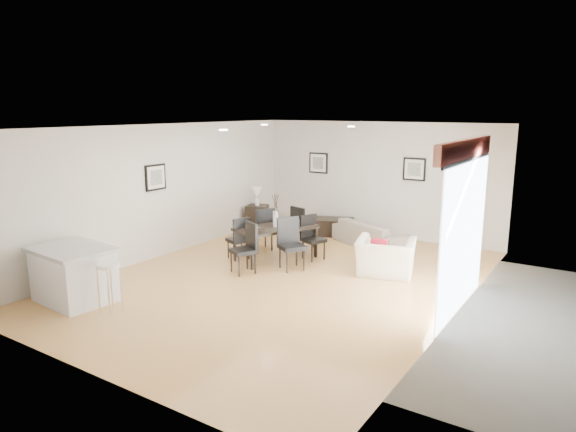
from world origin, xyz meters
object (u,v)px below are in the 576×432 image
Objects in this scene: dining_table at (276,230)px; dining_chair_wfar at (263,227)px; dining_chair_efar at (311,235)px; side_table at (257,218)px; coffee_table at (333,227)px; bar_stool at (109,271)px; armchair at (385,257)px; dining_chair_wnear at (240,236)px; dining_chair_head at (247,245)px; kitchen_island at (74,274)px; dining_chair_enear at (290,240)px; dining_chair_foot at (301,225)px; sofa at (371,234)px.

dining_chair_wfar is at bearing 171.15° from dining_table.
dining_chair_efar reaches higher than side_table.
coffee_table is 1.32× the size of bar_stool.
bar_stool is (-2.75, -3.92, 0.32)m from armchair.
dining_chair_head is (0.61, -0.57, 0.04)m from dining_chair_wnear.
dining_chair_wfar is (-2.83, 0.09, 0.19)m from armchair.
kitchen_island is (-1.40, -2.65, -0.08)m from dining_chair_head.
dining_chair_head reaches higher than bar_stool.
dining_chair_enear is 1.48m from dining_chair_foot.
bar_stool is (-0.51, -6.08, 0.45)m from coffee_table.
side_table is 5.61m from bar_stool.
sofa is 2.01× the size of dining_chair_wfar.
coffee_table is (-2.24, 2.15, -0.13)m from armchair.
side_table is at bearing 26.72° from sofa.
side_table is at bearing 149.07° from dining_chair_head.
dining_chair_wfar is 1.01× the size of dining_chair_foot.
kitchen_island is at bearing -85.54° from side_table.
armchair reaches higher than side_table.
sofa is at bearing 73.16° from bar_stool.
dining_table is at bearing 106.76° from dining_chair_foot.
side_table is at bearing 99.29° from kitchen_island.
dining_chair_efar is 4.22m from bar_stool.
armchair is (1.04, -1.72, 0.06)m from sofa.
armchair is at bearing -20.72° from side_table.
dining_chair_head is at bearing 14.73° from armchair.
dining_chair_foot reaches higher than bar_stool.
armchair is at bearing 52.16° from kitchen_island.
armchair is 0.78× the size of kitchen_island.
dining_chair_foot reaches higher than dining_chair_wnear.
dining_chair_wnear is 0.80m from dining_chair_wfar.
bar_stool is at bearing 24.51° from dining_chair_wnear.
dining_chair_efar is at bearing 60.40° from dining_table.
dining_chair_foot is at bearing 114.64° from dining_table.
dining_chair_enear is 0.98× the size of coffee_table.
sofa is 1.28m from coffee_table.
dining_chair_head is 3.35m from side_table.
dining_table is 1.93× the size of dining_chair_wfar.
dining_chair_head is at bearing 78.61° from bar_stool.
kitchen_island is (-2.57, -5.64, 0.17)m from sofa.
armchair is 5.34m from kitchen_island.
dining_table is 2.38× the size of bar_stool.
dining_chair_enear reaches higher than armchair.
dining_chair_enear is at bearing -101.92° from coffee_table.
dining_chair_enear is (1.15, -0.72, 0.03)m from dining_chair_wfar.
kitchen_island is (-1.94, -3.30, -0.11)m from dining_chair_enear.
bar_stool is (-1.07, -4.08, 0.15)m from dining_chair_efar.
sofa is at bearing -125.70° from dining_chair_foot.
dining_chair_head is at bearing 70.17° from dining_chair_wnear.
dining_chair_wnear reaches higher than bar_stool.
dining_chair_head is at bearing 107.17° from dining_chair_foot.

